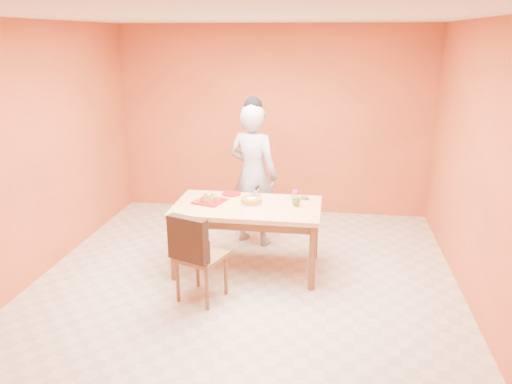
# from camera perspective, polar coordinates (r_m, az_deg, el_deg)

# --- Properties ---
(floor) EXTENTS (5.00, 5.00, 0.00)m
(floor) POSITION_cam_1_polar(r_m,az_deg,el_deg) (5.35, -1.47, -10.84)
(floor) COLOR beige
(floor) RESTS_ON ground
(ceiling) EXTENTS (5.00, 5.00, 0.00)m
(ceiling) POSITION_cam_1_polar(r_m,az_deg,el_deg) (4.71, -1.74, 19.47)
(ceiling) COLOR silver
(ceiling) RESTS_ON wall_back
(wall_back) EXTENTS (4.50, 0.00, 4.50)m
(wall_back) POSITION_cam_1_polar(r_m,az_deg,el_deg) (7.28, 1.95, 8.09)
(wall_back) COLOR #D95E32
(wall_back) RESTS_ON floor
(wall_left) EXTENTS (0.00, 5.00, 5.00)m
(wall_left) POSITION_cam_1_polar(r_m,az_deg,el_deg) (5.70, -24.52, 3.87)
(wall_left) COLOR #D95E32
(wall_left) RESTS_ON floor
(wall_right) EXTENTS (0.00, 5.00, 5.00)m
(wall_right) POSITION_cam_1_polar(r_m,az_deg,el_deg) (4.98, 24.82, 2.07)
(wall_right) COLOR #D95E32
(wall_right) RESTS_ON floor
(dining_table) EXTENTS (1.60, 0.90, 0.76)m
(dining_table) POSITION_cam_1_polar(r_m,az_deg,el_deg) (5.49, -1.00, -2.42)
(dining_table) COLOR tan
(dining_table) RESTS_ON floor
(dining_chair) EXTENTS (0.56, 0.62, 0.93)m
(dining_chair) POSITION_cam_1_polar(r_m,az_deg,el_deg) (4.95, -6.35, -7.13)
(dining_chair) COLOR brown
(dining_chair) RESTS_ON floor
(pastry_pile) EXTENTS (0.27, 0.27, 0.09)m
(pastry_pile) POSITION_cam_1_polar(r_m,az_deg,el_deg) (5.56, -5.36, -0.53)
(pastry_pile) COLOR tan
(pastry_pile) RESTS_ON pastry_platter
(person) EXTENTS (0.75, 0.61, 1.77)m
(person) POSITION_cam_1_polar(r_m,az_deg,el_deg) (6.16, -0.32, 1.93)
(person) COLOR gray
(person) RESTS_ON floor
(pastry_platter) EXTENTS (0.38, 0.38, 0.02)m
(pastry_platter) POSITION_cam_1_polar(r_m,az_deg,el_deg) (5.58, -5.34, -1.06)
(pastry_platter) COLOR maroon
(pastry_platter) RESTS_ON dining_table
(red_dinner_plate) EXTENTS (0.25, 0.25, 0.01)m
(red_dinner_plate) POSITION_cam_1_polar(r_m,az_deg,el_deg) (5.83, -2.83, -0.20)
(red_dinner_plate) COLOR maroon
(red_dinner_plate) RESTS_ON dining_table
(white_cake_plate) EXTENTS (0.35, 0.35, 0.01)m
(white_cake_plate) POSITION_cam_1_polar(r_m,az_deg,el_deg) (5.49, -0.54, -1.34)
(white_cake_plate) COLOR white
(white_cake_plate) RESTS_ON dining_table
(sponge_cake) EXTENTS (0.26, 0.26, 0.05)m
(sponge_cake) POSITION_cam_1_polar(r_m,az_deg,el_deg) (5.48, -0.54, -1.01)
(sponge_cake) COLOR #CB6F34
(sponge_cake) RESTS_ON white_cake_plate
(cake_server) EXTENTS (0.08, 0.29, 0.01)m
(cake_server) POSITION_cam_1_polar(r_m,az_deg,el_deg) (5.63, -0.15, -0.11)
(cake_server) COLOR silver
(cake_server) RESTS_ON sponge_cake
(egg_ornament) EXTENTS (0.10, 0.08, 0.12)m
(egg_ornament) POSITION_cam_1_polar(r_m,az_deg,el_deg) (5.43, 4.59, -0.99)
(egg_ornament) COLOR olive
(egg_ornament) RESTS_ON dining_table
(magenta_glass) EXTENTS (0.08, 0.08, 0.09)m
(magenta_glass) POSITION_cam_1_polar(r_m,az_deg,el_deg) (5.68, 4.50, -0.28)
(magenta_glass) COLOR #D51F7E
(magenta_glass) RESTS_ON dining_table
(checker_tin) EXTENTS (0.10, 0.10, 0.03)m
(checker_tin) POSITION_cam_1_polar(r_m,az_deg,el_deg) (5.68, 5.59, -0.69)
(checker_tin) COLOR #33170E
(checker_tin) RESTS_ON dining_table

